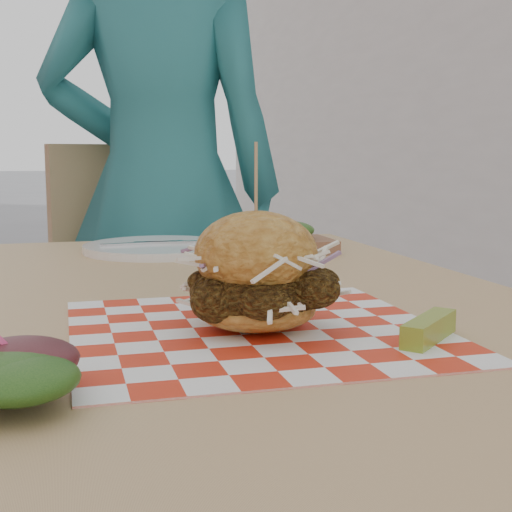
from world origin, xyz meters
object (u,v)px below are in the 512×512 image
object	(u,v)px
diner	(161,190)
sandwich	(256,278)
patio_table	(203,355)
patio_chair	(119,294)

from	to	relation	value
diner	sandwich	size ratio (longest dim) A/B	9.10
patio_table	diner	bearing A→B (deg)	85.45
sandwich	patio_chair	bearing A→B (deg)	92.13
patio_table	sandwich	world-z (taller)	sandwich
diner	patio_chair	size ratio (longest dim) A/B	1.76
patio_chair	sandwich	distance (m)	1.26
diner	sandwich	distance (m)	1.11
patio_chair	sandwich	world-z (taller)	patio_chair
patio_chair	sandwich	xyz separation A→B (m)	(0.05, -1.24, 0.25)
diner	sandwich	bearing A→B (deg)	103.46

